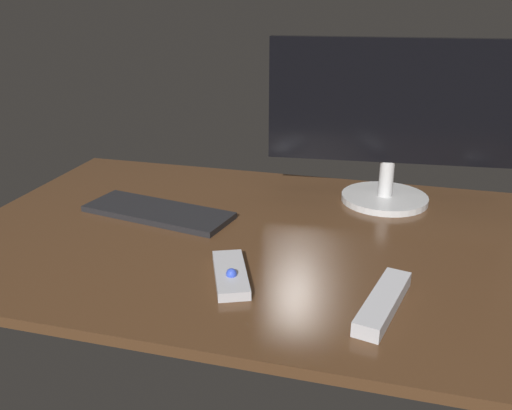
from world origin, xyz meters
TOP-DOWN VIEW (x-y plane):
  - desk at (0.00, 0.00)cm, footprint 140.00×84.00cm
  - monitor at (20.01, 27.39)cm, footprint 58.48×21.32cm
  - keyboard at (-30.98, 4.47)cm, footprint 37.10×18.78cm
  - media_remote at (-5.22, -20.28)cm, footprint 11.52×17.29cm
  - tv_remote at (22.25, -23.41)cm, footprint 8.76×20.48cm

SIDE VIEW (x-z plane):
  - desk at x=0.00cm, z-range 0.00..2.00cm
  - keyboard at x=-30.98cm, z-range 2.00..3.37cm
  - media_remote at x=-5.22cm, z-range 1.39..4.50cm
  - tv_remote at x=22.25cm, z-range 2.00..4.59cm
  - monitor at x=20.01cm, z-range 3.77..43.19cm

